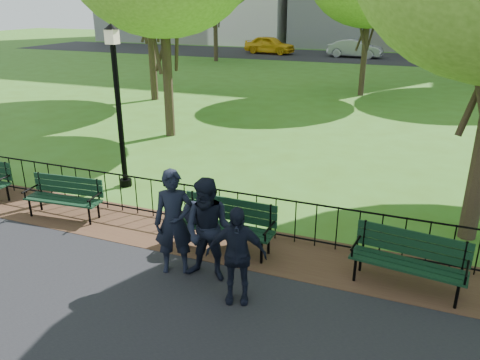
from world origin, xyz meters
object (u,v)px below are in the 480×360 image
at_px(sedan_dark, 477,51).
at_px(taxi, 270,45).
at_px(person_mid, 209,231).
at_px(sedan_silver, 355,48).
at_px(park_bench_left_a, 65,193).
at_px(lamppost, 118,102).
at_px(park_bench_main, 213,216).
at_px(person_left, 174,222).
at_px(park_bench_right_a, 410,255).
at_px(person_right, 236,255).

bearing_deg(sedan_dark, taxi, 112.20).
bearing_deg(person_mid, sedan_silver, 91.67).
relative_size(park_bench_left_a, lamppost, 0.44).
relative_size(lamppost, taxi, 0.88).
bearing_deg(park_bench_main, person_mid, -66.68).
bearing_deg(park_bench_main, person_left, -102.87).
bearing_deg(sedan_dark, park_bench_right_a, -163.46).
distance_m(lamppost, person_right, 5.84).
xyz_separation_m(park_bench_left_a, person_left, (3.32, -1.09, 0.39)).
relative_size(person_left, sedan_dark, 0.33).
xyz_separation_m(park_bench_main, person_left, (-0.26, -0.99, 0.29)).
distance_m(person_right, sedan_silver, 35.03).
relative_size(person_mid, taxi, 0.40).
relative_size(park_bench_main, lamppost, 0.48).
xyz_separation_m(lamppost, taxi, (-6.47, 31.55, -1.38)).
xyz_separation_m(park_bench_left_a, sedan_dark, (10.34, 33.59, 0.29)).
height_order(person_right, sedan_silver, person_right).
height_order(lamppost, sedan_silver, lamppost).
height_order(person_left, person_right, person_left).
bearing_deg(park_bench_left_a, taxi, 95.51).
bearing_deg(park_bench_right_a, park_bench_left_a, -173.78).
height_order(park_bench_main, sedan_silver, sedan_silver).
relative_size(person_left, person_right, 1.16).
bearing_deg(taxi, park_bench_right_a, -149.09).
bearing_deg(park_bench_main, park_bench_right_a, 1.60).
distance_m(lamppost, sedan_dark, 33.23).
distance_m(park_bench_right_a, taxi, 36.24).
distance_m(park_bench_right_a, person_right, 2.85).
height_order(person_mid, person_right, person_mid).
bearing_deg(lamppost, sedan_dark, 72.12).
relative_size(park_bench_main, taxi, 0.42).
bearing_deg(park_bench_left_a, person_left, -23.41).
height_order(park_bench_left_a, person_right, person_right).
distance_m(person_mid, taxi, 36.14).
distance_m(park_bench_left_a, lamppost, 2.56).
bearing_deg(sedan_silver, park_bench_main, -172.39).
height_order(lamppost, person_left, lamppost).
distance_m(park_bench_main, sedan_dark, 34.37).
distance_m(park_bench_main, person_left, 1.06).
relative_size(park_bench_left_a, park_bench_right_a, 0.93).
bearing_deg(sedan_silver, person_left, -172.93).
bearing_deg(park_bench_right_a, person_mid, -155.35).
distance_m(person_left, person_mid, 0.65).
relative_size(park_bench_right_a, sedan_silver, 0.42).
xyz_separation_m(person_right, sedan_silver, (-3.43, 34.86, -0.07)).
xyz_separation_m(park_bench_left_a, taxi, (-6.32, 33.55, 0.22)).
distance_m(sedan_silver, sedan_dark, 9.16).
distance_m(person_left, sedan_silver, 34.51).
bearing_deg(sedan_dark, person_mid, -168.37).
bearing_deg(taxi, sedan_dark, -80.66).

